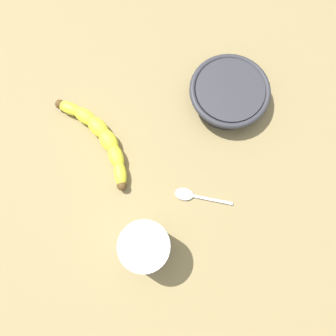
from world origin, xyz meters
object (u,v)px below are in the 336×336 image
banana (100,137)px  ceramic_bowl (229,93)px  teaspoon (188,195)px  smoothie_glass (146,247)px

banana → ceramic_bowl: size_ratio=1.15×
banana → ceramic_bowl: ceramic_bowl is taller
banana → teaspoon: 20.64cm
smoothie_glass → teaspoon: size_ratio=0.88×
banana → smoothie_glass: (18.68, 13.87, 3.31)cm
ceramic_bowl → teaspoon: size_ratio=1.43×
banana → teaspoon: size_ratio=1.64×
banana → smoothie_glass: smoothie_glass is taller
teaspoon → smoothie_glass: bearing=63.6°
banana → smoothie_glass: size_ratio=1.87×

